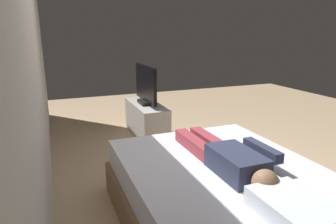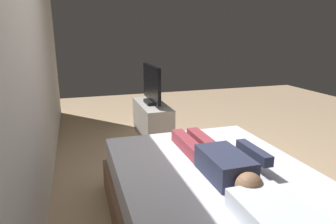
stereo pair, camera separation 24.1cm
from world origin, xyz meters
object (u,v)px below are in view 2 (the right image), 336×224
Objects in this scene: pillow at (273,214)px; tv at (152,85)px; bed at (215,202)px; remote at (252,154)px; tv_stand at (152,119)px; person at (218,159)px.

tv is at bearing -2.30° from pillow.
bed is 4.22× the size of pillow.
remote reaches higher than tv_stand.
remote is at bearing -172.48° from tv.
pillow is 3.19m from tv.
pillow is 0.55× the size of tv.
remote is 0.17× the size of tv.
tv is (2.31, 0.30, 0.24)m from remote.
remote is (0.18, -0.43, 0.29)m from bed.
pillow is at bearing 177.70° from tv_stand.
tv is at bearing 7.52° from remote.
person reaches higher than tv_stand.
tv_stand is at bearing -2.30° from pillow.
person is at bearing 177.67° from tv.
bed is 2.54m from tv.
person reaches higher than bed.
remote is 2.35m from tv_stand.
pillow is at bearing -180.00° from bed.
pillow reaches higher than bed.
tv is (-0.00, -0.00, 0.53)m from tv_stand.
bed is at bearing 136.38° from person.
bed is 0.36m from person.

